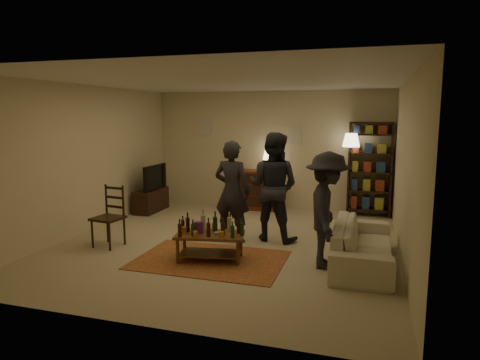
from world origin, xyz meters
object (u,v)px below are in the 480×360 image
at_px(dining_chair, 110,214).
at_px(person_by_sofa, 327,210).
at_px(tv_stand, 151,194).
at_px(floor_lamp, 351,146).
at_px(dresser, 258,189).
at_px(person_left, 232,192).
at_px(bookshelf, 370,168).
at_px(sofa, 363,244).
at_px(coffee_table, 210,236).
at_px(person_right, 273,187).

bearing_deg(dining_chair, person_by_sofa, 7.94).
relative_size(dining_chair, tv_stand, 0.97).
bearing_deg(floor_lamp, dresser, 178.22).
distance_m(floor_lamp, person_left, 3.18).
bearing_deg(tv_stand, person_by_sofa, -30.80).
height_order(dining_chair, bookshelf, bookshelf).
height_order(bookshelf, floor_lamp, bookshelf).
distance_m(floor_lamp, sofa, 3.30).
xyz_separation_m(dining_chair, sofa, (4.03, 0.28, -0.24)).
bearing_deg(floor_lamp, coffee_table, -117.44).
distance_m(person_left, person_right, 0.72).
xyz_separation_m(sofa, person_left, (-2.18, 0.53, 0.57)).
relative_size(dining_chair, person_by_sofa, 0.62).
bearing_deg(dining_chair, floor_lamp, 49.89).
xyz_separation_m(person_right, person_by_sofa, (1.03, -1.11, -0.11)).
bearing_deg(person_by_sofa, coffee_table, 92.75).
bearing_deg(person_left, dining_chair, 30.40).
bearing_deg(person_right, person_by_sofa, 143.27).
distance_m(floor_lamp, person_by_sofa, 3.39).
relative_size(tv_stand, bookshelf, 0.52).
xyz_separation_m(dining_chair, person_by_sofa, (3.53, 0.01, 0.29)).
bearing_deg(floor_lamp, dining_chair, -137.84).
bearing_deg(dresser, person_right, -69.24).
bearing_deg(person_left, floor_lamp, -118.97).
bearing_deg(person_by_sofa, tv_stand, 54.39).
bearing_deg(sofa, dining_chair, 94.01).
bearing_deg(bookshelf, tv_stand, -168.20).
bearing_deg(person_right, tv_stand, -13.21).
bearing_deg(tv_stand, sofa, -25.34).
distance_m(dining_chair, bookshelf, 5.37).
bearing_deg(floor_lamp, tv_stand, -168.80).
bearing_deg(tv_stand, bookshelf, 11.80).
height_order(dresser, person_left, person_left).
xyz_separation_m(person_left, person_right, (0.65, 0.31, 0.06)).
distance_m(tv_stand, person_by_sofa, 4.85).
height_order(coffee_table, tv_stand, tv_stand).
xyz_separation_m(coffee_table, floor_lamp, (1.84, 3.55, 1.13)).
bearing_deg(dresser, sofa, -52.46).
relative_size(bookshelf, person_by_sofa, 1.21).
distance_m(sofa, person_left, 2.31).
distance_m(coffee_table, sofa, 2.25).
distance_m(dining_chair, tv_stand, 2.56).
height_order(bookshelf, person_by_sofa, bookshelf).
xyz_separation_m(floor_lamp, person_left, (-1.82, -2.52, -0.64)).
bearing_deg(tv_stand, coffee_table, -47.73).
relative_size(dresser, sofa, 0.65).
bearing_deg(coffee_table, bookshelf, 58.64).
distance_m(coffee_table, person_right, 1.59).
height_order(coffee_table, person_left, person_left).
relative_size(tv_stand, sofa, 0.51).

